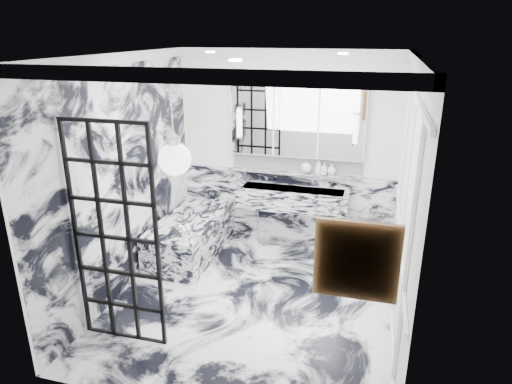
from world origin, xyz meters
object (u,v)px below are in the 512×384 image
(trough_sink, at_px, (292,199))
(bathtub, at_px, (191,236))
(crittall_door, at_px, (115,238))
(mirror_cabinet, at_px, (297,122))

(trough_sink, relative_size, bathtub, 0.97)
(crittall_door, bearing_deg, mirror_cabinet, 65.55)
(crittall_door, distance_m, mirror_cabinet, 3.12)
(trough_sink, height_order, mirror_cabinet, mirror_cabinet)
(crittall_door, relative_size, trough_sink, 1.42)
(bathtub, bearing_deg, trough_sink, 26.48)
(crittall_door, height_order, trough_sink, crittall_door)
(crittall_door, xyz_separation_m, mirror_cabinet, (1.25, 2.77, 0.68))
(trough_sink, height_order, bathtub, trough_sink)
(trough_sink, bearing_deg, mirror_cabinet, 90.00)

